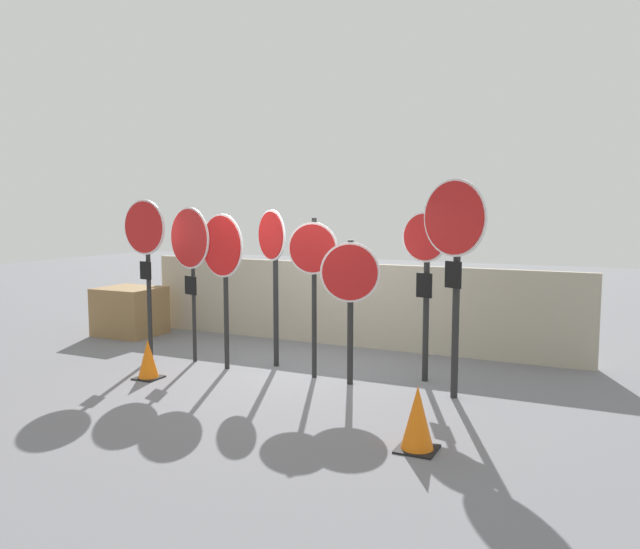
# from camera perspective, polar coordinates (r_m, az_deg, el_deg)

# --- Properties ---
(ground_plane) EXTENTS (40.00, 40.00, 0.00)m
(ground_plane) POSITION_cam_1_polar(r_m,az_deg,el_deg) (9.24, -2.26, -8.88)
(ground_plane) COLOR slate
(fence_back) EXTENTS (8.01, 0.12, 1.45)m
(fence_back) POSITION_cam_1_polar(r_m,az_deg,el_deg) (10.84, 2.56, -2.76)
(fence_back) COLOR #A89E89
(fence_back) RESTS_ON ground
(stop_sign_0) EXTENTS (0.85, 0.16, 2.52)m
(stop_sign_0) POSITION_cam_1_polar(r_m,az_deg,el_deg) (9.99, -15.69, 2.77)
(stop_sign_0) COLOR black
(stop_sign_0) RESTS_ON ground
(stop_sign_1) EXTENTS (0.91, 0.30, 2.40)m
(stop_sign_1) POSITION_cam_1_polar(r_m,az_deg,el_deg) (9.74, -11.81, 2.35)
(stop_sign_1) COLOR black
(stop_sign_1) RESTS_ON ground
(stop_sign_2) EXTENTS (0.89, 0.31, 2.31)m
(stop_sign_2) POSITION_cam_1_polar(r_m,az_deg,el_deg) (9.21, -8.90, 1.60)
(stop_sign_2) COLOR black
(stop_sign_2) RESTS_ON ground
(stop_sign_3) EXTENTS (0.67, 0.40, 2.37)m
(stop_sign_3) POSITION_cam_1_polar(r_m,az_deg,el_deg) (9.30, -4.34, 1.72)
(stop_sign_3) COLOR black
(stop_sign_3) RESTS_ON ground
(stop_sign_4) EXTENTS (0.72, 0.16, 2.25)m
(stop_sign_4) POSITION_cam_1_polar(r_m,az_deg,el_deg) (8.62, -0.63, 0.92)
(stop_sign_4) COLOR black
(stop_sign_4) RESTS_ON ground
(stop_sign_5) EXTENTS (0.78, 0.24, 1.96)m
(stop_sign_5) POSITION_cam_1_polar(r_m,az_deg,el_deg) (8.31, 2.76, -0.99)
(stop_sign_5) COLOR black
(stop_sign_5) RESTS_ON ground
(stop_sign_6) EXTENTS (0.68, 0.20, 2.41)m
(stop_sign_6) POSITION_cam_1_polar(r_m,az_deg,el_deg) (8.56, 9.61, 0.99)
(stop_sign_6) COLOR black
(stop_sign_6) RESTS_ON ground
(stop_sign_7) EXTENTS (0.87, 0.43, 2.74)m
(stop_sign_7) POSITION_cam_1_polar(r_m,az_deg,el_deg) (7.83, 12.21, 2.64)
(stop_sign_7) COLOR black
(stop_sign_7) RESTS_ON ground
(traffic_cone_0) EXTENTS (0.34, 0.34, 0.56)m
(traffic_cone_0) POSITION_cam_1_polar(r_m,az_deg,el_deg) (9.14, -15.45, -7.48)
(traffic_cone_0) COLOR black
(traffic_cone_0) RESTS_ON ground
(traffic_cone_1) EXTENTS (0.39, 0.39, 0.65)m
(traffic_cone_1) POSITION_cam_1_polar(r_m,az_deg,el_deg) (6.36, 8.90, -12.87)
(traffic_cone_1) COLOR black
(traffic_cone_1) RESTS_ON ground
(storage_crate) EXTENTS (1.11, 0.99, 0.90)m
(storage_crate) POSITION_cam_1_polar(r_m,az_deg,el_deg) (12.36, -16.98, -3.22)
(storage_crate) COLOR olive
(storage_crate) RESTS_ON ground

